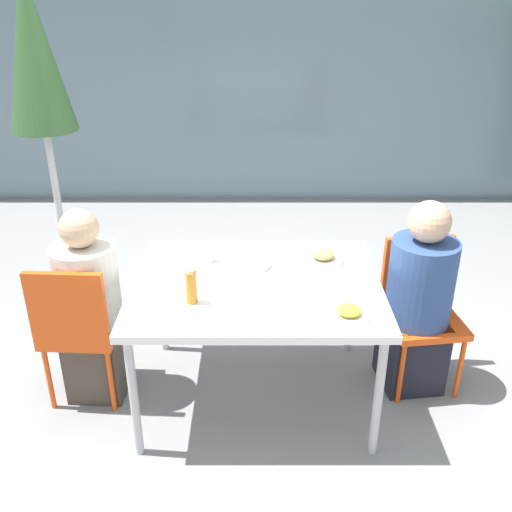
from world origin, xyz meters
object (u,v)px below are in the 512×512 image
(person_left, at_px, (91,312))
(bottle, at_px, (191,286))
(person_right, at_px, (418,304))
(chair_right, at_px, (420,301))
(closed_umbrella, at_px, (36,66))
(drinking_cup, at_px, (207,253))
(salad_bowl, at_px, (255,263))
(chair_left, at_px, (78,324))

(person_left, relative_size, bottle, 6.06)
(person_left, height_order, person_right, person_right)
(person_left, distance_m, chair_right, 1.83)
(person_left, relative_size, closed_umbrella, 0.50)
(chair_right, relative_size, drinking_cup, 8.18)
(person_right, xyz_separation_m, drinking_cup, (-1.16, 0.13, 0.25))
(salad_bowl, bearing_deg, person_left, -172.20)
(chair_left, relative_size, person_right, 0.75)
(chair_right, height_order, bottle, bottle)
(chair_left, xyz_separation_m, bottle, (0.64, -0.17, 0.32))
(drinking_cup, distance_m, salad_bowl, 0.27)
(salad_bowl, bearing_deg, bottle, -129.26)
(chair_right, distance_m, bottle, 1.35)
(chair_left, relative_size, chair_right, 1.00)
(person_left, height_order, closed_umbrella, closed_umbrella)
(closed_umbrella, bearing_deg, person_right, -19.31)
(chair_left, xyz_separation_m, person_right, (1.84, 0.15, 0.03))
(chair_right, xyz_separation_m, drinking_cup, (-1.20, 0.04, 0.29))
(chair_right, relative_size, closed_umbrella, 0.38)
(person_right, xyz_separation_m, closed_umbrella, (-2.18, 0.76, 1.16))
(person_right, xyz_separation_m, bottle, (-1.20, -0.32, 0.29))
(chair_left, bearing_deg, closed_umbrella, 113.34)
(chair_left, height_order, bottle, bottle)
(chair_left, bearing_deg, drinking_cup, 24.92)
(chair_right, bearing_deg, person_left, -2.54)
(chair_left, height_order, chair_right, same)
(drinking_cup, bearing_deg, chair_left, -158.03)
(bottle, bearing_deg, chair_right, 18.16)
(person_left, height_order, bottle, person_left)
(chair_right, height_order, person_right, person_right)
(closed_umbrella, height_order, salad_bowl, closed_umbrella)
(person_right, bearing_deg, chair_right, -121.86)
(drinking_cup, height_order, salad_bowl, drinking_cup)
(person_left, xyz_separation_m, drinking_cup, (0.63, 0.20, 0.26))
(person_left, relative_size, person_right, 0.99)
(drinking_cup, bearing_deg, salad_bowl, -15.93)
(person_left, height_order, salad_bowl, person_left)
(bottle, distance_m, drinking_cup, 0.45)
(bottle, bearing_deg, person_left, 156.74)
(person_right, distance_m, drinking_cup, 1.20)
(closed_umbrella, height_order, bottle, closed_umbrella)
(bottle, bearing_deg, chair_left, 164.82)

